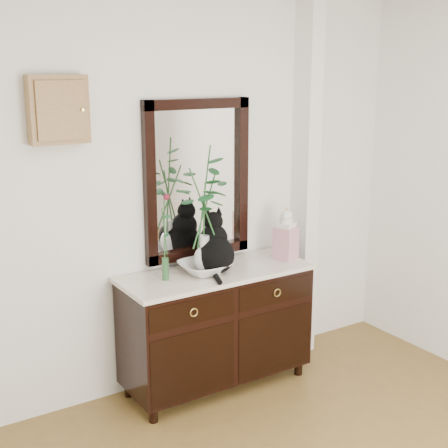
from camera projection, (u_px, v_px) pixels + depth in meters
wall_back at (184, 194)px, 4.25m from camera, size 3.60×0.04×2.70m
pilaster at (305, 182)px, 4.71m from camera, size 0.12×0.20×2.70m
sideboard at (216, 323)px, 4.32m from camera, size 1.33×0.52×0.82m
wall_mirror at (198, 180)px, 4.27m from camera, size 0.80×0.06×1.10m
key_cabinet at (58, 110)px, 3.63m from camera, size 0.35×0.10×0.40m
cat at (215, 243)px, 4.16m from camera, size 0.40×0.43×0.41m
lotus_bowl at (205, 268)px, 4.16m from camera, size 0.34×0.34×0.08m
vase_branches at (204, 208)px, 4.06m from camera, size 0.42×0.42×0.85m
bud_vase_rose at (165, 237)px, 3.97m from camera, size 0.09×0.09×0.58m
ginger_jar at (286, 234)px, 4.45m from camera, size 0.18×0.18×0.37m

